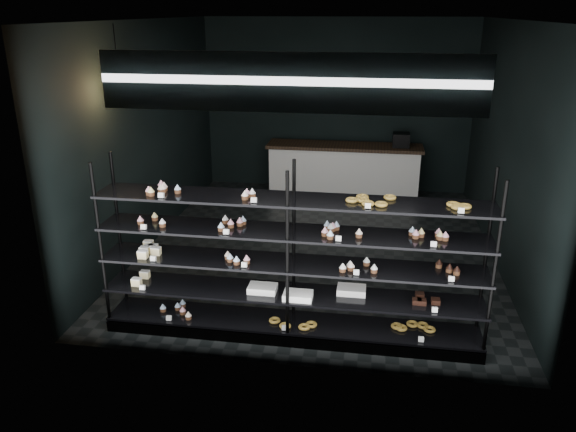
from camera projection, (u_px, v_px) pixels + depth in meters
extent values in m
cube|color=black|center=(318.00, 246.00, 8.37)|extent=(5.00, 6.00, 0.01)
cube|color=black|center=(323.00, 20.00, 7.26)|extent=(5.00, 6.00, 0.01)
cube|color=black|center=(337.00, 106.00, 10.59)|extent=(5.00, 0.01, 3.20)
cube|color=black|center=(287.00, 214.00, 5.03)|extent=(5.00, 0.01, 3.20)
cube|color=black|center=(150.00, 135.00, 8.18)|extent=(0.01, 6.00, 3.20)
cube|color=black|center=(508.00, 147.00, 7.45)|extent=(0.01, 6.00, 3.20)
cube|color=black|center=(291.00, 330.00, 6.08)|extent=(4.00, 0.50, 0.12)
cylinder|color=black|center=(101.00, 248.00, 5.85)|extent=(0.04, 0.04, 1.85)
cylinder|color=black|center=(119.00, 233.00, 6.25)|extent=(0.04, 0.04, 1.85)
cylinder|color=black|center=(287.00, 261.00, 5.56)|extent=(0.04, 0.04, 1.85)
cylinder|color=black|center=(294.00, 243.00, 5.97)|extent=(0.04, 0.04, 1.85)
cylinder|color=black|center=(494.00, 274.00, 5.27)|extent=(0.04, 0.04, 1.85)
cylinder|color=black|center=(486.00, 255.00, 5.68)|extent=(0.04, 0.04, 1.85)
cube|color=black|center=(291.00, 323.00, 6.05)|extent=(4.00, 0.50, 0.03)
cube|color=black|center=(291.00, 294.00, 5.93)|extent=(4.00, 0.50, 0.02)
cube|color=black|center=(291.00, 264.00, 5.81)|extent=(4.00, 0.50, 0.02)
cube|color=black|center=(291.00, 232.00, 5.69)|extent=(4.00, 0.50, 0.02)
cube|color=black|center=(291.00, 200.00, 5.57)|extent=(4.00, 0.50, 0.02)
cube|color=white|center=(159.00, 195.00, 5.58)|extent=(0.06, 0.04, 0.06)
cube|color=white|center=(254.00, 200.00, 5.44)|extent=(0.06, 0.04, 0.06)
cube|color=white|center=(373.00, 206.00, 5.27)|extent=(0.05, 0.04, 0.06)
cube|color=white|center=(460.00, 211.00, 5.15)|extent=(0.06, 0.04, 0.06)
cube|color=white|center=(146.00, 227.00, 5.72)|extent=(0.06, 0.04, 0.06)
cube|color=white|center=(227.00, 232.00, 5.60)|extent=(0.05, 0.04, 0.06)
cube|color=white|center=(340.00, 239.00, 5.44)|extent=(0.06, 0.04, 0.06)
cube|color=white|center=(429.00, 244.00, 5.31)|extent=(0.06, 0.04, 0.06)
cube|color=white|center=(152.00, 259.00, 5.84)|extent=(0.06, 0.04, 0.06)
cube|color=white|center=(240.00, 265.00, 5.70)|extent=(0.05, 0.04, 0.06)
cube|color=white|center=(356.00, 272.00, 5.53)|extent=(0.05, 0.04, 0.06)
cube|color=white|center=(452.00, 279.00, 5.40)|extent=(0.06, 0.04, 0.06)
cube|color=white|center=(141.00, 288.00, 5.98)|extent=(0.06, 0.04, 0.06)
cube|color=white|center=(431.00, 310.00, 5.54)|extent=(0.06, 0.04, 0.06)
cube|color=white|center=(171.00, 318.00, 6.06)|extent=(0.06, 0.04, 0.06)
cube|color=white|center=(289.00, 328.00, 5.87)|extent=(0.05, 0.04, 0.06)
cube|color=white|center=(418.00, 339.00, 5.68)|extent=(0.06, 0.04, 0.06)
cube|color=#0B1B3A|center=(288.00, 82.00, 4.71)|extent=(3.20, 0.04, 0.45)
cube|color=white|center=(288.00, 83.00, 4.69)|extent=(3.30, 0.02, 0.50)
cylinder|color=black|center=(116.00, 50.00, 6.33)|extent=(0.01, 0.01, 0.58)
sphere|color=#FFA759|center=(120.00, 90.00, 6.48)|extent=(0.29, 0.29, 0.29)
cube|color=silver|center=(344.00, 172.00, 10.50)|extent=(2.73, 0.60, 0.92)
cube|color=black|center=(345.00, 146.00, 10.32)|extent=(2.84, 0.65, 0.06)
cube|color=black|center=(401.00, 140.00, 10.12)|extent=(0.30, 0.30, 0.25)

